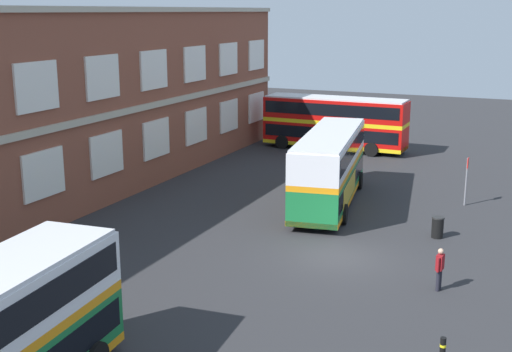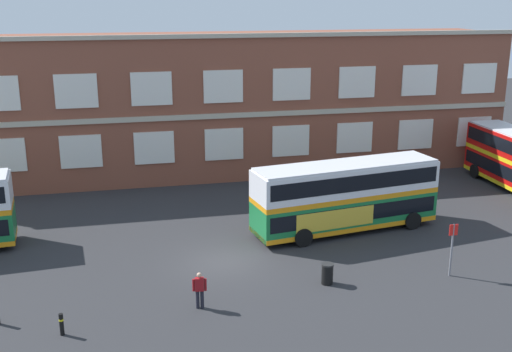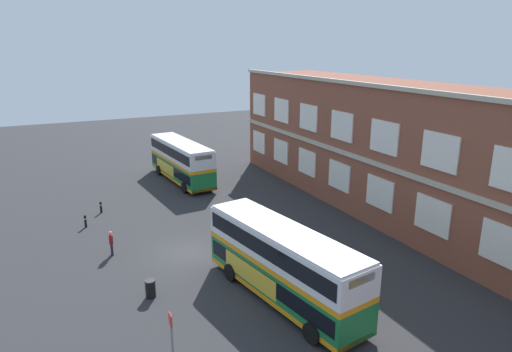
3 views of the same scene
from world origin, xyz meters
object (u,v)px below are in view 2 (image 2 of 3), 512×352
at_px(double_decker_middle, 346,196).
at_px(waiting_passenger, 200,289).
at_px(bus_stand_flag, 452,245).
at_px(station_litter_bin, 327,274).
at_px(safety_bollard_east, 62,324).

height_order(double_decker_middle, waiting_passenger, double_decker_middle).
relative_size(double_decker_middle, waiting_passenger, 6.63).
relative_size(bus_stand_flag, station_litter_bin, 2.62).
relative_size(bus_stand_flag, safety_bollard_east, 2.84).
relative_size(waiting_passenger, bus_stand_flag, 0.63).
bearing_deg(station_litter_bin, double_decker_middle, 63.18).
bearing_deg(station_litter_bin, bus_stand_flag, -4.51).
xyz_separation_m(double_decker_middle, waiting_passenger, (-9.55, -7.55, -1.22)).
bearing_deg(safety_bollard_east, bus_stand_flag, 5.10).
bearing_deg(waiting_passenger, bus_stand_flag, 2.71).
xyz_separation_m(station_litter_bin, safety_bollard_east, (-12.07, -2.12, -0.03)).
bearing_deg(double_decker_middle, station_litter_bin, -116.82).
relative_size(waiting_passenger, station_litter_bin, 1.65).
bearing_deg(station_litter_bin, safety_bollard_east, -170.05).
height_order(double_decker_middle, bus_stand_flag, double_decker_middle).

